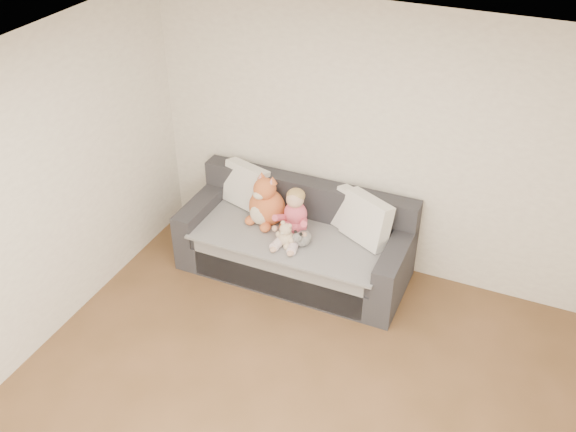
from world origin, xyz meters
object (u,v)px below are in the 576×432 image
object	(u,v)px
sofa	(296,243)
plush_cat	(266,205)
teddy_bear	(286,236)
toddler	(294,217)
sippy_cup	(286,234)

from	to	relation	value
sofa	plush_cat	world-z (taller)	plush_cat
plush_cat	teddy_bear	xyz separation A→B (m)	(0.33, -0.28, -0.10)
toddler	plush_cat	distance (m)	0.35
sofa	teddy_bear	world-z (taller)	sofa
teddy_bear	sippy_cup	distance (m)	0.09
plush_cat	sippy_cup	xyz separation A→B (m)	(0.29, -0.20, -0.14)
plush_cat	teddy_bear	world-z (taller)	plush_cat
sofa	sippy_cup	distance (m)	0.30
sofa	plush_cat	distance (m)	0.48
toddler	plush_cat	size ratio (longest dim) A/B	0.90
sofa	sippy_cup	world-z (taller)	sofa
sippy_cup	plush_cat	bearing A→B (deg)	145.78
teddy_bear	plush_cat	bearing A→B (deg)	154.84
plush_cat	toddler	bearing A→B (deg)	-1.94
teddy_bear	sippy_cup	world-z (taller)	teddy_bear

